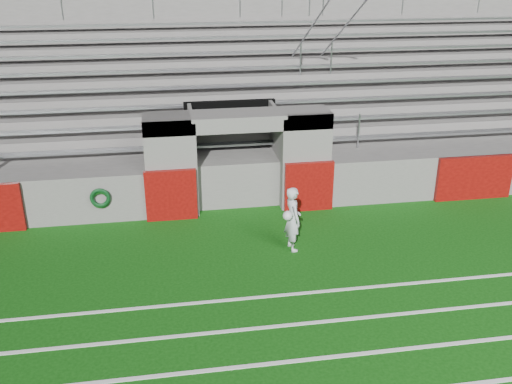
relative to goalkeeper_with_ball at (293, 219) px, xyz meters
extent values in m
plane|color=#0D440B|center=(-0.90, -0.88, -0.78)|extent=(90.00, 90.00, 0.00)
cube|color=white|center=(-0.90, -3.88, -0.77)|extent=(28.00, 0.09, 0.01)
cube|color=white|center=(-0.90, -2.88, -0.77)|extent=(28.00, 0.09, 0.01)
cube|color=white|center=(-0.90, -1.88, -0.77)|extent=(28.00, 0.09, 0.01)
cube|color=#63615E|center=(6.80, 2.29, -0.15)|extent=(10.60, 0.35, 1.25)
cube|color=#63615E|center=(-2.70, 2.62, 0.52)|extent=(1.20, 1.00, 2.60)
cube|color=#63615E|center=(0.90, 2.62, 0.52)|extent=(1.20, 1.00, 2.60)
cube|color=black|center=(-0.90, 4.32, 0.47)|extent=(2.60, 0.20, 2.50)
cube|color=#63615E|center=(-2.05, 3.22, 0.47)|extent=(0.10, 2.20, 2.50)
cube|color=#63615E|center=(0.25, 3.22, 0.47)|extent=(0.10, 2.20, 2.50)
cube|color=#63615E|center=(-0.90, 2.62, 1.62)|extent=(4.80, 1.00, 0.40)
cube|color=#63615E|center=(-0.90, 6.47, 0.37)|extent=(26.00, 8.00, 0.20)
cube|color=#63615E|center=(-0.90, 6.47, -0.25)|extent=(26.00, 8.00, 1.05)
cube|color=#5D0908|center=(-2.70, 2.06, -0.10)|extent=(1.30, 0.15, 1.35)
cube|color=#5D0908|center=(0.90, 2.06, -0.10)|extent=(1.30, 0.15, 1.35)
cube|color=#5D0908|center=(5.60, 2.06, -0.15)|extent=(2.20, 0.15, 1.25)
cube|color=gray|center=(-0.90, 3.54, 0.69)|extent=(23.00, 0.28, 0.06)
cube|color=#63615E|center=(-0.90, 4.39, 0.66)|extent=(24.00, 0.75, 0.38)
cube|color=gray|center=(-0.90, 4.29, 1.07)|extent=(23.00, 0.28, 0.06)
cube|color=#63615E|center=(-0.90, 5.14, 0.85)|extent=(24.00, 0.75, 0.76)
cube|color=gray|center=(-0.90, 5.04, 1.45)|extent=(23.00, 0.28, 0.06)
cube|color=#63615E|center=(-0.90, 5.89, 1.04)|extent=(24.00, 0.75, 1.14)
cube|color=gray|center=(-0.90, 5.79, 1.83)|extent=(23.00, 0.28, 0.06)
cube|color=#63615E|center=(-0.90, 6.64, 1.23)|extent=(24.00, 0.75, 1.52)
cube|color=gray|center=(-0.90, 6.54, 2.21)|extent=(23.00, 0.28, 0.06)
cube|color=#63615E|center=(-0.90, 7.39, 1.42)|extent=(24.00, 0.75, 1.90)
cube|color=gray|center=(-0.90, 7.29, 2.59)|extent=(23.00, 0.28, 0.06)
cube|color=#63615E|center=(-0.90, 8.14, 1.61)|extent=(24.00, 0.75, 2.28)
cube|color=gray|center=(-0.90, 8.04, 2.97)|extent=(23.00, 0.28, 0.06)
cube|color=#63615E|center=(-0.90, 8.89, 1.80)|extent=(24.00, 0.75, 2.66)
cube|color=gray|center=(-0.90, 8.79, 3.35)|extent=(23.00, 0.28, 0.06)
cube|color=#63615E|center=(-0.90, 9.57, 1.87)|extent=(26.00, 0.60, 5.29)
cylinder|color=#A5A8AD|center=(1.60, 3.27, 0.97)|extent=(0.05, 0.05, 1.00)
cylinder|color=#A5A8AD|center=(1.60, 6.27, 2.49)|extent=(0.05, 0.05, 1.00)
cylinder|color=#A5A8AD|center=(1.60, 9.27, 4.01)|extent=(0.05, 0.05, 1.00)
cylinder|color=#A5A8AD|center=(1.60, 6.27, 2.99)|extent=(0.05, 6.02, 3.08)
cylinder|color=#A5A8AD|center=(2.60, 3.27, 0.97)|extent=(0.05, 0.05, 1.00)
cylinder|color=#A5A8AD|center=(2.60, 6.27, 2.49)|extent=(0.05, 0.05, 1.00)
cylinder|color=#A5A8AD|center=(2.60, 9.27, 4.01)|extent=(0.05, 0.05, 1.00)
cylinder|color=#A5A8AD|center=(2.60, 6.27, 2.99)|extent=(0.05, 6.02, 3.08)
cylinder|color=#A5A8AD|center=(-5.90, 9.27, 4.06)|extent=(0.05, 0.05, 1.10)
cylinder|color=#A5A8AD|center=(-2.90, 9.27, 4.06)|extent=(0.05, 0.05, 1.10)
cylinder|color=#A5A8AD|center=(0.10, 9.27, 4.06)|extent=(0.05, 0.05, 1.10)
imported|color=silver|center=(0.01, 0.01, -0.01)|extent=(0.45, 0.61, 1.54)
sphere|color=white|center=(-0.17, -0.25, 0.20)|extent=(0.22, 0.22, 0.22)
torus|color=#0D4311|center=(-4.44, 2.07, -0.10)|extent=(0.48, 0.09, 0.48)
torus|color=#0B3816|center=(-4.44, 2.02, -0.03)|extent=(0.50, 0.10, 0.50)
camera|label=1|loc=(-2.72, -11.42, 5.58)|focal=40.00mm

